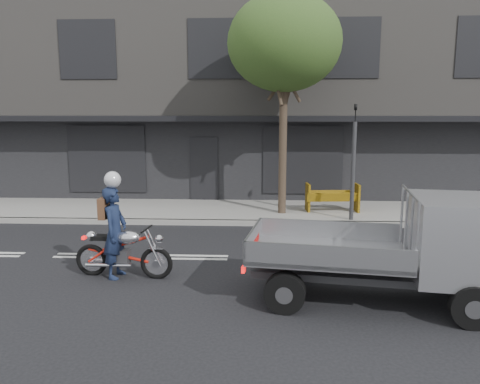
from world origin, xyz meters
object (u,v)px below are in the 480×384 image
at_px(rider, 115,233).
at_px(flatbed_ute, 435,242).
at_px(traffic_light_pole, 353,169).
at_px(street_tree, 284,43).
at_px(motorcycle, 123,251).
at_px(construction_barrier, 333,198).

distance_m(rider, flatbed_ute, 5.96).
xyz_separation_m(traffic_light_pole, rider, (-5.55, -4.65, -0.73)).
bearing_deg(traffic_light_pole, street_tree, 156.97).
xyz_separation_m(traffic_light_pole, motorcycle, (-5.40, -4.65, -1.11)).
height_order(street_tree, traffic_light_pole, street_tree).
bearing_deg(street_tree, traffic_light_pole, -23.03).
bearing_deg(motorcycle, rider, -174.43).
xyz_separation_m(street_tree, rider, (-3.55, -5.50, -4.36)).
xyz_separation_m(street_tree, flatbed_ute, (2.29, -6.66, -4.15)).
xyz_separation_m(rider, construction_barrier, (5.15, 5.58, -0.30)).
relative_size(rider, construction_barrier, 1.11).
distance_m(traffic_light_pole, rider, 7.28).
relative_size(motorcycle, flatbed_ute, 0.45).
xyz_separation_m(rider, flatbed_ute, (5.84, -1.15, 0.21)).
distance_m(traffic_light_pole, construction_barrier, 1.44).
bearing_deg(street_tree, motorcycle, -121.70).
xyz_separation_m(motorcycle, rider, (-0.15, 0.00, 0.38)).
relative_size(street_tree, flatbed_ute, 1.50).
relative_size(street_tree, construction_barrier, 4.07).
bearing_deg(traffic_light_pole, flatbed_ute, -87.15).
distance_m(street_tree, motorcycle, 8.02).
xyz_separation_m(street_tree, motorcycle, (-3.40, -5.50, -4.74)).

